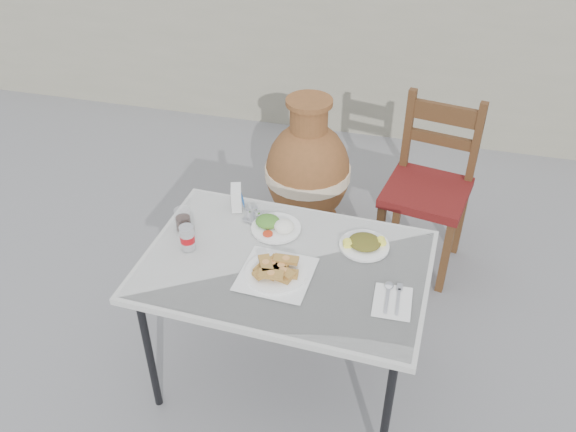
% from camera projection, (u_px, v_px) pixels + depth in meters
% --- Properties ---
extents(ground, '(80.00, 80.00, 0.00)m').
position_uv_depth(ground, '(247.00, 381.00, 2.73)').
color(ground, slate).
rests_on(ground, ground).
extents(cafe_table, '(1.13, 0.79, 0.67)m').
position_uv_depth(cafe_table, '(285.00, 271.00, 2.38)').
color(cafe_table, black).
rests_on(cafe_table, ground).
extents(pide_plate, '(0.28, 0.28, 0.06)m').
position_uv_depth(pide_plate, '(276.00, 269.00, 2.28)').
color(pide_plate, white).
rests_on(pide_plate, cafe_table).
extents(salad_rice_plate, '(0.21, 0.21, 0.05)m').
position_uv_depth(salad_rice_plate, '(275.00, 225.00, 2.51)').
color(salad_rice_plate, white).
rests_on(salad_rice_plate, cafe_table).
extents(salad_chopped_plate, '(0.20, 0.20, 0.04)m').
position_uv_depth(salad_chopped_plate, '(364.00, 243.00, 2.42)').
color(salad_chopped_plate, white).
rests_on(salad_chopped_plate, cafe_table).
extents(soda_can, '(0.06, 0.06, 0.10)m').
position_uv_depth(soda_can, '(187.00, 238.00, 2.39)').
color(soda_can, silver).
rests_on(soda_can, cafe_table).
extents(cola_glass, '(0.07, 0.07, 0.10)m').
position_uv_depth(cola_glass, '(183.00, 221.00, 2.50)').
color(cola_glass, white).
rests_on(cola_glass, cafe_table).
extents(napkin_holder, '(0.07, 0.10, 0.10)m').
position_uv_depth(napkin_holder, '(236.00, 198.00, 2.61)').
color(napkin_holder, white).
rests_on(napkin_holder, cafe_table).
extents(condiment_caddy, '(0.09, 0.08, 0.06)m').
position_uv_depth(condiment_caddy, '(254.00, 216.00, 2.56)').
color(condiment_caddy, silver).
rests_on(condiment_caddy, cafe_table).
extents(cutlery_napkin, '(0.14, 0.19, 0.01)m').
position_uv_depth(cutlery_napkin, '(392.00, 299.00, 2.19)').
color(cutlery_napkin, white).
rests_on(cutlery_napkin, cafe_table).
extents(chair, '(0.47, 0.47, 0.92)m').
position_uv_depth(chair, '(429.00, 186.00, 3.13)').
color(chair, '#3C1F10').
rests_on(chair, ground).
extents(terracotta_urn, '(0.48, 0.48, 0.83)m').
position_uv_depth(terracotta_urn, '(308.00, 173.00, 3.39)').
color(terracotta_urn, brown).
rests_on(terracotta_urn, ground).
extents(back_wall, '(6.00, 0.25, 1.20)m').
position_uv_depth(back_wall, '(351.00, 48.00, 4.31)').
color(back_wall, gray).
rests_on(back_wall, ground).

